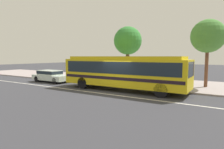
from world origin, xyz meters
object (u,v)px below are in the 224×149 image
transit_bus (123,71)px  street_tree_mid_block (208,36)px  bus_stop_sign (189,71)px  street_tree_near_stop (128,41)px  sedan_behind_bus (51,75)px  pedestrian_waiting_near_sign (160,75)px

transit_bus → street_tree_mid_block: (5.73, 4.84, 2.91)m
transit_bus → bus_stop_sign: size_ratio=4.36×
transit_bus → street_tree_near_stop: 5.31m
bus_stop_sign → street_tree_mid_block: street_tree_mid_block is taller
sedan_behind_bus → street_tree_mid_block: street_tree_mid_block is taller
bus_stop_sign → street_tree_near_stop: street_tree_near_stop is taller
sedan_behind_bus → bus_stop_sign: (14.18, 1.53, 0.97)m
sedan_behind_bus → bus_stop_sign: size_ratio=1.87×
pedestrian_waiting_near_sign → transit_bus: bearing=-123.9°
transit_bus → pedestrian_waiting_near_sign: bearing=56.1°
pedestrian_waiting_near_sign → street_tree_near_stop: street_tree_near_stop is taller
pedestrian_waiting_near_sign → street_tree_near_stop: 5.22m
street_tree_near_stop → street_tree_mid_block: (7.49, 0.68, 0.13)m
pedestrian_waiting_near_sign → street_tree_mid_block: 5.25m
sedan_behind_bus → street_tree_near_stop: size_ratio=0.79×
street_tree_mid_block → bus_stop_sign: bearing=-105.6°
street_tree_mid_block → transit_bus: bearing=-139.8°
bus_stop_sign → street_tree_mid_block: size_ratio=0.41×
pedestrian_waiting_near_sign → street_tree_mid_block: (3.59, 1.66, 3.45)m
bus_stop_sign → street_tree_near_stop: (-6.63, 2.39, 2.74)m
sedan_behind_bus → street_tree_near_stop: bearing=27.4°
transit_bus → bus_stop_sign: bearing=20.1°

